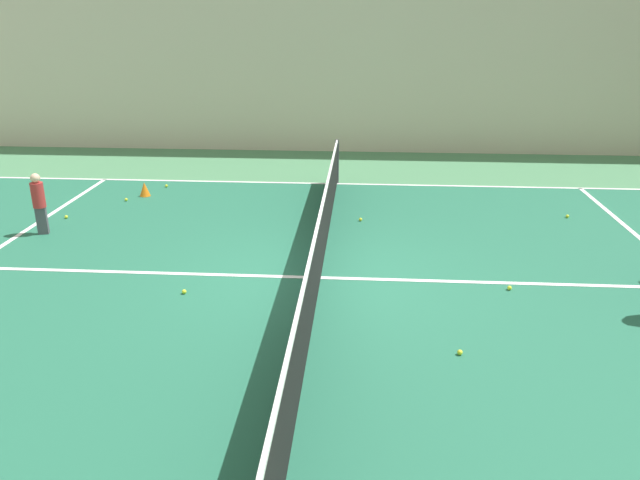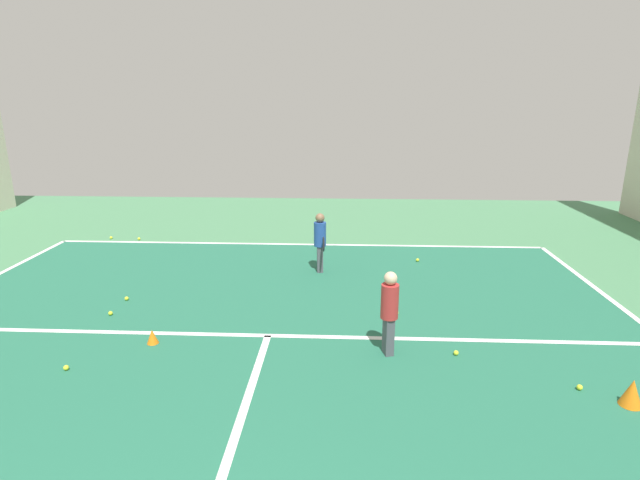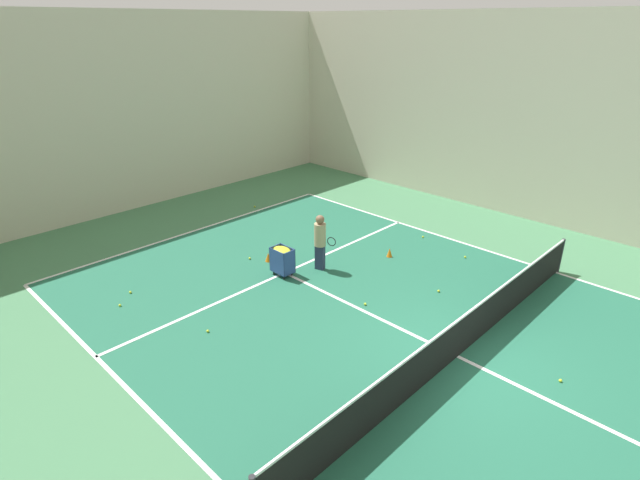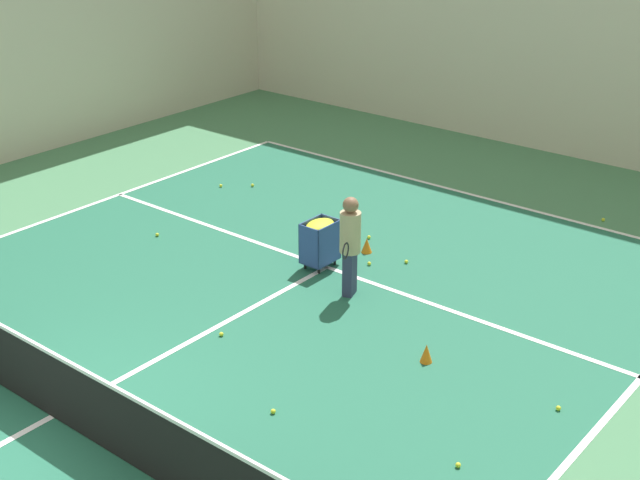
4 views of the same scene
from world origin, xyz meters
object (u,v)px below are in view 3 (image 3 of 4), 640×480
object	(u,v)px
tennis_net	(460,336)
coach_at_net	(320,239)
training_cone_0	(390,252)
ball_cart	(282,256)

from	to	relation	value
tennis_net	coach_at_net	world-z (taller)	coach_at_net
training_cone_0	tennis_net	bearing A→B (deg)	-126.09
ball_cart	training_cone_0	xyz separation A→B (m)	(3.22, -1.52, -0.47)
tennis_net	coach_at_net	xyz separation A→B (m)	(0.94, 5.24, 0.45)
tennis_net	coach_at_net	size ratio (longest dim) A/B	6.71
ball_cart	training_cone_0	distance (m)	3.59
tennis_net	ball_cart	size ratio (longest dim) A/B	13.23
coach_at_net	training_cone_0	xyz separation A→B (m)	(2.16, -0.99, -0.85)
tennis_net	ball_cart	xyz separation A→B (m)	(-0.12, 5.77, 0.06)
ball_cart	training_cone_0	world-z (taller)	ball_cart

